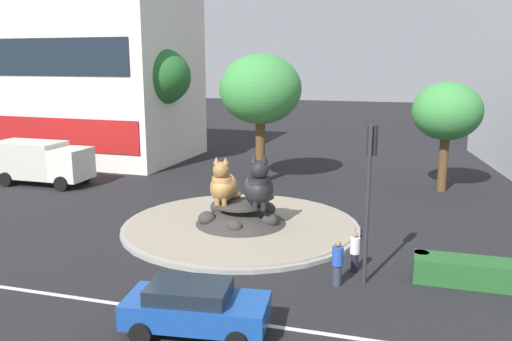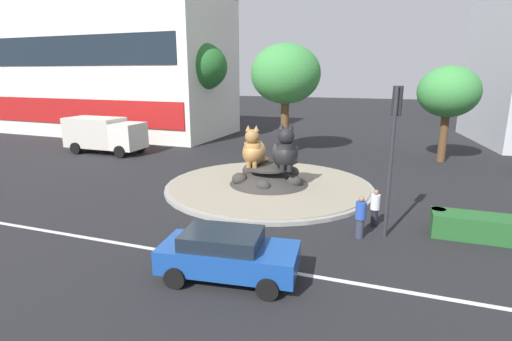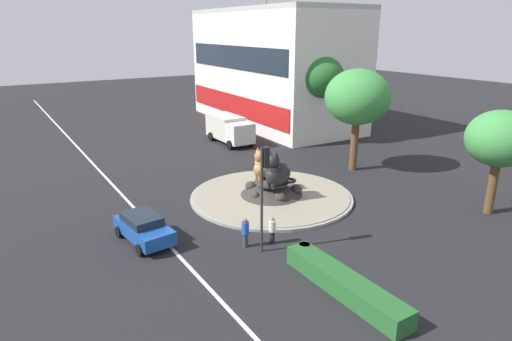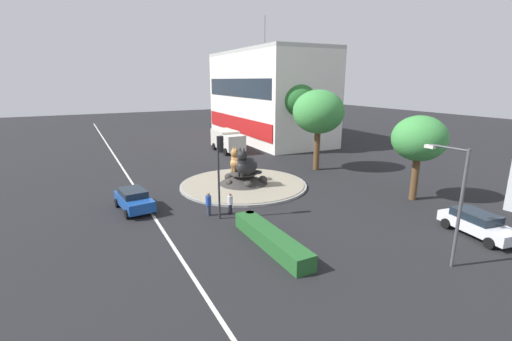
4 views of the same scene
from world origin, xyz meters
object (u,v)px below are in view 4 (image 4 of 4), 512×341
Objects in this scene: shophouse_block at (267,96)px; broadleaf_tree_behind_island at (419,139)px; second_tree_near_tower at (297,101)px; cat_statue_tabby at (239,162)px; pedestrian_white_shirt at (230,203)px; pedestrian_blue_shirt at (209,204)px; delivery_box_truck at (227,140)px; sedan_on_far_lane at (134,199)px; third_tree_left at (318,112)px; hatchback_near_shophouse at (477,223)px; cat_statue_black at (246,165)px; streetlight_arm at (456,197)px; traffic_light_mast at (220,163)px; litter_bin at (250,219)px.

shophouse_block is 31.23m from broadleaf_tree_behind_island.
cat_statue_tabby is at bearing -52.53° from second_tree_near_tower.
pedestrian_white_shirt is at bearing -45.27° from second_tree_near_tower.
delivery_box_truck is at bearing -18.48° from pedestrian_blue_shirt.
pedestrian_white_shirt reaches higher than sedan_on_far_lane.
delivery_box_truck is at bearing -161.92° from third_tree_left.
delivery_box_truck is at bearing -165.75° from hatchback_near_shophouse.
broadleaf_tree_behind_island is at bearing 61.76° from sedan_on_far_lane.
cat_statue_black is 0.47× the size of streetlight_arm.
pedestrian_blue_shirt is at bearing -105.47° from broadleaf_tree_behind_island.
cat_statue_tabby reaches higher than delivery_box_truck.
cat_statue_black reaches higher than hatchback_near_shophouse.
sedan_on_far_lane is 0.93× the size of hatchback_near_shophouse.
sedan_on_far_lane is (-4.45, -4.91, -3.10)m from traffic_light_mast.
traffic_light_mast is 0.23× the size of shophouse_block.
third_tree_left is at bearing 39.67° from traffic_light_mast.
litter_bin is at bearing 32.10° from streetlight_arm.
litter_bin is (9.71, -12.64, -5.50)m from third_tree_left.
streetlight_arm reaches higher than cat_statue_tabby.
pedestrian_white_shirt is at bearing 50.60° from cat_statue_tabby.
third_tree_left reaches higher than pedestrian_blue_shirt.
traffic_light_mast is 16.13m from hatchback_near_shophouse.
traffic_light_mast is 0.86× the size of broadleaf_tree_behind_island.
shophouse_block is at bearing -28.28° from pedestrian_blue_shirt.
hatchback_near_shophouse is 30.82m from delivery_box_truck.
third_tree_left is at bearing 176.08° from cat_statue_black.
second_tree_near_tower is 25.25m from litter_bin.
sedan_on_far_lane is (0.77, -9.36, -1.30)m from cat_statue_black.
broadleaf_tree_behind_island is at bearing -97.35° from pedestrian_blue_shirt.
litter_bin is at bearing -47.18° from traffic_light_mast.
cat_statue_black is 0.61× the size of hatchback_near_shophouse.
pedestrian_white_shirt is (-0.47, 0.87, -3.09)m from traffic_light_mast.
traffic_light_mast is 23.23m from delivery_box_truck.
litter_bin is (2.36, 0.34, -0.35)m from pedestrian_white_shirt.
cat_statue_tabby is 16.51m from second_tree_near_tower.
cat_statue_tabby is at bearing -135.44° from broadleaf_tree_behind_island.
sedan_on_far_lane is at bearing -136.00° from litter_bin.
pedestrian_blue_shirt is at bearing 21.32° from cat_statue_black.
streetlight_arm is at bearing -136.64° from pedestrian_blue_shirt.
sedan_on_far_lane is (-7.76, -19.70, -3.98)m from broadleaf_tree_behind_island.
second_tree_near_tower is at bearing 139.22° from litter_bin.
pedestrian_white_shirt is (27.09, -18.22, -5.88)m from shophouse_block.
shophouse_block is (-22.34, 14.65, 4.58)m from cat_statue_black.
pedestrian_white_shirt is (4.75, -3.57, -1.30)m from cat_statue_black.
delivery_box_truck is (-30.66, -3.04, 0.74)m from hatchback_near_shophouse.
hatchback_near_shophouse is at bearing -19.42° from broadleaf_tree_behind_island.
hatchback_near_shophouse is (-1.34, 4.74, -2.81)m from streetlight_arm.
shophouse_block is at bearing 65.52° from traffic_light_mast.
shophouse_block reaches higher than traffic_light_mast.
traffic_light_mast is at bearing -60.57° from third_tree_left.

